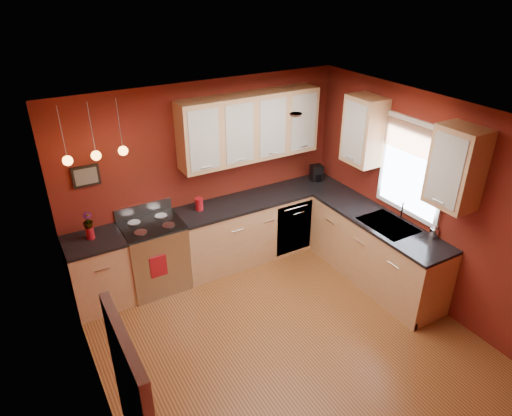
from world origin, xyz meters
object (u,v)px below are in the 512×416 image
red_canister (199,204)px  sink (388,226)px  soap_pump (434,231)px  gas_range (155,255)px  coffee_maker (317,173)px

red_canister → sink: bearing=-39.2°
sink → soap_pump: 0.57m
red_canister → soap_pump: bearing=-43.7°
red_canister → soap_pump: 3.00m
gas_range → soap_pump: soap_pump is taller
red_canister → coffee_maker: (1.95, -0.00, 0.02)m
gas_range → sink: size_ratio=1.59×
coffee_maker → sink: bearing=-80.7°
gas_range → sink: sink is taller
gas_range → sink: (2.62, -1.50, 0.43)m
soap_pump → sink: bearing=116.1°
sink → coffee_maker: bearing=89.0°
gas_range → coffee_maker: 2.71m
red_canister → coffee_maker: 1.95m
sink → red_canister: size_ratio=4.04×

